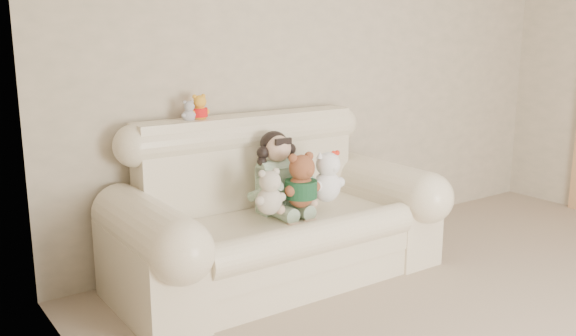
# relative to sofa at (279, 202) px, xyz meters

# --- Properties ---
(wall_back) EXTENTS (4.50, 0.00, 4.50)m
(wall_back) POSITION_rel_sofa_xyz_m (0.87, 0.50, 0.78)
(wall_back) COLOR #A29780
(wall_back) RESTS_ON ground
(wall_left) EXTENTS (0.00, 5.00, 5.00)m
(wall_left) POSITION_rel_sofa_xyz_m (-1.38, -2.00, 0.78)
(wall_left) COLOR #A29780
(wall_left) RESTS_ON ground
(sofa) EXTENTS (2.10, 0.95, 1.03)m
(sofa) POSITION_rel_sofa_xyz_m (0.00, 0.00, 0.00)
(sofa) COLOR #FFF1CD
(sofa) RESTS_ON floor
(seated_child) EXTENTS (0.34, 0.41, 0.54)m
(seated_child) POSITION_rel_sofa_xyz_m (0.04, 0.08, 0.17)
(seated_child) COLOR #2D6733
(seated_child) RESTS_ON sofa
(brown_teddy) EXTENTS (0.31, 0.27, 0.40)m
(brown_teddy) POSITION_rel_sofa_xyz_m (0.07, -0.13, 0.19)
(brown_teddy) COLOR brown
(brown_teddy) RESTS_ON sofa
(white_cat) EXTENTS (0.27, 0.21, 0.39)m
(white_cat) POSITION_rel_sofa_xyz_m (0.29, -0.12, 0.18)
(white_cat) COLOR white
(white_cat) RESTS_ON sofa
(cream_teddy) EXTENTS (0.22, 0.17, 0.32)m
(cream_teddy) POSITION_rel_sofa_xyz_m (-0.17, -0.15, 0.15)
(cream_teddy) COLOR beige
(cream_teddy) RESTS_ON sofa
(yellow_mini_bear) EXTENTS (0.16, 0.14, 0.20)m
(yellow_mini_bear) POSITION_rel_sofa_xyz_m (-0.35, 0.36, 0.60)
(yellow_mini_bear) COLOR yellow
(yellow_mini_bear) RESTS_ON sofa
(grey_mini_plush) EXTENTS (0.13, 0.12, 0.16)m
(grey_mini_plush) POSITION_rel_sofa_xyz_m (-0.43, 0.36, 0.58)
(grey_mini_plush) COLOR silver
(grey_mini_plush) RESTS_ON sofa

